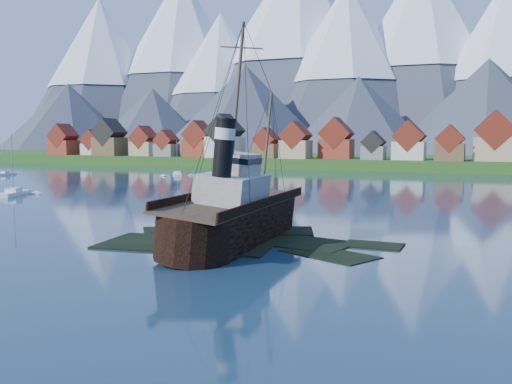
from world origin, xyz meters
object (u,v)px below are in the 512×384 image
at_px(sailboat_b, 5,174).
at_px(sailboat_c, 177,175).
at_px(sailboat_a, 14,194).
at_px(tugboat_wreck, 239,213).

relative_size(sailboat_b, sailboat_c, 0.93).
bearing_deg(sailboat_b, sailboat_a, -47.17).
relative_size(tugboat_wreck, sailboat_b, 2.98).
xyz_separation_m(tugboat_wreck, sailboat_c, (-58.58, 85.61, -2.75)).
bearing_deg(tugboat_wreck, sailboat_a, 153.55).
bearing_deg(sailboat_a, tugboat_wreck, -44.40).
xyz_separation_m(sailboat_a, sailboat_c, (0.84, 59.52, -0.03)).
bearing_deg(sailboat_a, sailboat_b, 117.07).
bearing_deg(sailboat_c, sailboat_b, 165.34).
relative_size(tugboat_wreck, sailboat_a, 2.44).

